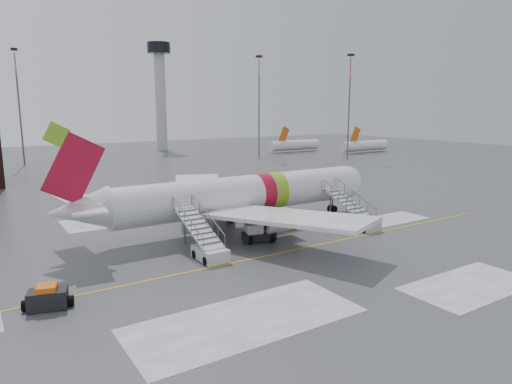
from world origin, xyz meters
TOP-DOWN VIEW (x-y plane):
  - ground at (0.00, 0.00)m, footprint 260.00×260.00m
  - airliner at (4.09, 8.00)m, footprint 35.03×32.97m
  - airstair_fwd at (14.61, 1.46)m, footprint 2.05×7.70m
  - airstair_aft at (-2.82, 1.46)m, footprint 2.05×7.70m
  - pushback_tug at (3.25, 3.05)m, footprint 3.29×2.80m
  - baggage_tractor at (-15.45, -2.07)m, footprint 3.10×1.96m
  - control_tower at (30.00, 95.00)m, footprint 6.40×6.40m
  - light_mast_far_ne at (42.00, 62.00)m, footprint 1.20×1.20m
  - light_mast_far_n at (-8.00, 78.00)m, footprint 1.20×1.20m
  - light_mast_far_e at (58.00, 48.00)m, footprint 1.20×1.20m
  - distant_aircraft at (62.50, 64.00)m, footprint 35.00×18.00m

SIDE VIEW (x-z plane):
  - ground at x=0.00m, z-range 0.00..0.00m
  - distant_aircraft at x=62.50m, z-range -4.00..4.00m
  - baggage_tractor at x=-15.45m, z-range -0.12..1.42m
  - pushback_tug at x=3.25m, z-range -0.10..1.60m
  - airstair_fwd at x=14.61m, z-range -0.68..2.81m
  - airstair_aft at x=-2.82m, z-range -0.68..2.81m
  - airliner at x=4.09m, z-range -2.17..9.01m
  - light_mast_far_ne at x=42.00m, z-range 1.71..25.96m
  - light_mast_far_n at x=-8.00m, z-range 1.71..25.96m
  - light_mast_far_e at x=58.00m, z-range 1.71..25.96m
  - control_tower at x=30.00m, z-range 3.75..33.75m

